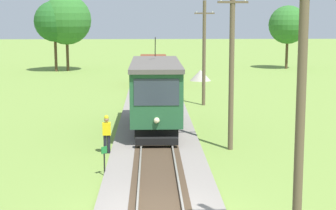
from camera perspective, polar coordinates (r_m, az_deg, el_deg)
rail_left at (r=16.52m, az=-3.43°, el=-11.43°), size 0.07×120.00×0.14m
rail_right at (r=16.55m, az=1.66°, el=-11.38°), size 0.07×120.00×0.14m
red_tram at (r=27.85m, az=-1.36°, el=1.43°), size 2.60×8.54×4.79m
freight_car at (r=47.61m, az=-1.62°, el=4.12°), size 2.40×5.20×2.31m
utility_pole_foreground at (r=13.37m, az=14.41°, el=-0.40°), size 1.40×0.43×7.66m
utility_pole_near_tram at (r=24.16m, az=7.02°, el=4.39°), size 1.40×0.46×7.79m
utility_pole_mid at (r=36.39m, az=3.99°, el=5.83°), size 1.40×0.32×7.30m
trackside_signal_marker at (r=20.60m, az=-7.03°, el=-5.95°), size 0.21×0.21×1.18m
gravel_pile at (r=50.81m, az=3.60°, el=3.30°), size 2.06×2.06×1.07m
track_worker at (r=23.83m, az=-6.77°, el=-3.00°), size 0.40×0.27×1.78m
tree_left_near at (r=63.85m, az=13.06°, el=8.60°), size 4.55×4.55×7.52m
tree_right_near at (r=60.75m, az=-11.13°, el=9.20°), size 5.66×5.66×8.67m
tree_left_far at (r=60.47m, az=-12.39°, el=8.97°), size 4.58×4.58×7.96m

